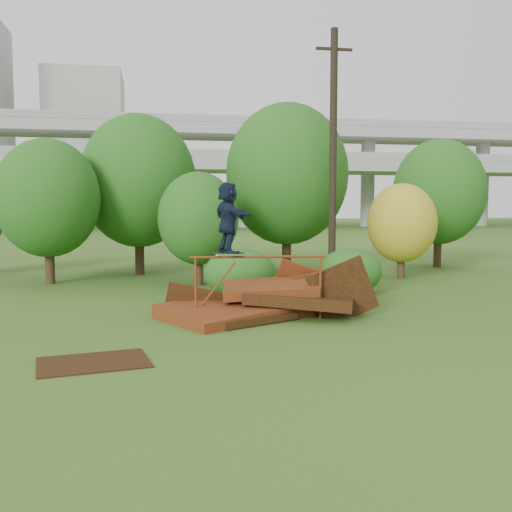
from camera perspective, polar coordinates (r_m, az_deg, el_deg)
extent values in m
plane|color=#2D5116|center=(13.33, 4.95, -7.55)|extent=(240.00, 240.00, 0.00)
cube|color=#4F230E|center=(15.09, -1.42, -5.36)|extent=(4.69, 4.08, 0.67)
cube|color=black|center=(15.06, 4.42, -4.47)|extent=(3.20, 2.63, 0.54)
cube|color=#4F230E|center=(15.34, 1.42, -3.23)|extent=(2.72, 2.02, 0.52)
cube|color=black|center=(15.15, 8.66, -3.58)|extent=(1.99, 0.25, 1.93)
cube|color=#4F230E|center=(16.36, 4.30, -3.26)|extent=(1.84, 0.52, 1.77)
cube|color=black|center=(15.32, -6.10, -4.59)|extent=(1.68, 0.35, 1.09)
cube|color=black|center=(13.99, 0.55, -6.44)|extent=(2.04, 1.15, 0.18)
cube|color=#4F230E|center=(16.12, 5.95, -1.96)|extent=(1.45, 0.56, 0.36)
cylinder|color=brown|center=(14.44, -6.05, -3.33)|extent=(0.06, 0.06, 1.61)
cylinder|color=brown|center=(14.78, 6.45, -3.15)|extent=(0.06, 0.06, 1.61)
cylinder|color=brown|center=(14.43, 0.27, -0.09)|extent=(3.49, 0.33, 0.06)
cube|color=black|center=(14.36, -2.79, 0.29)|extent=(0.80, 0.27, 0.03)
cylinder|color=beige|center=(14.27, -3.91, 0.09)|extent=(0.06, 0.03, 0.06)
cylinder|color=beige|center=(14.44, -3.93, 0.14)|extent=(0.06, 0.03, 0.06)
cylinder|color=beige|center=(14.30, -1.64, 0.11)|extent=(0.06, 0.03, 0.06)
cylinder|color=beige|center=(14.47, -1.69, 0.16)|extent=(0.06, 0.03, 0.06)
imported|color=#141B35|center=(14.32, -2.81, 3.88)|extent=(1.02, 1.73, 1.77)
cube|color=black|center=(11.12, -15.96, -10.20)|extent=(2.21, 1.76, 0.03)
cylinder|color=black|center=(22.67, -19.93, -0.40)|extent=(0.35, 0.35, 1.76)
ellipsoid|color=#165015|center=(22.59, -20.11, 5.46)|extent=(3.83, 3.83, 4.40)
cylinder|color=black|center=(24.65, -11.57, 0.65)|extent=(0.38, 0.38, 2.14)
ellipsoid|color=#165015|center=(24.61, -11.69, 7.37)|extent=(4.85, 4.85, 5.57)
cylinder|color=black|center=(20.99, -5.74, -1.09)|extent=(0.32, 0.32, 1.35)
ellipsoid|color=#165015|center=(20.88, -5.78, 3.77)|extent=(2.95, 2.95, 3.39)
cylinder|color=black|center=(24.64, 3.07, 0.92)|extent=(0.40, 0.40, 2.29)
ellipsoid|color=#165015|center=(24.62, 3.11, 8.16)|extent=(5.24, 5.24, 6.03)
cylinder|color=black|center=(23.71, 14.30, -0.73)|extent=(0.30, 0.30, 1.19)
ellipsoid|color=#A58C19|center=(23.61, 14.38, 3.22)|extent=(2.76, 2.76, 3.18)
cylinder|color=black|center=(28.42, 17.70, 0.89)|extent=(0.37, 0.37, 1.96)
ellipsoid|color=#165015|center=(28.36, 17.84, 6.13)|extent=(4.31, 4.31, 4.95)
ellipsoid|color=#165015|center=(17.98, -1.59, -1.72)|extent=(2.29, 2.11, 1.59)
ellipsoid|color=#165015|center=(18.96, 9.35, -1.56)|extent=(2.12, 1.95, 1.50)
cylinder|color=black|center=(22.16, 7.70, 9.78)|extent=(0.28, 0.28, 9.52)
cube|color=black|center=(22.85, 7.83, 19.82)|extent=(1.40, 0.10, 0.10)
cube|color=gray|center=(72.82, -7.52, 8.96)|extent=(160.00, 9.00, 1.40)
cube|color=gray|center=(79.28, -7.77, 12.26)|extent=(160.00, 9.00, 1.40)
cylinder|color=gray|center=(74.03, -21.61, 5.49)|extent=(2.20, 2.20, 8.00)
cylinder|color=gray|center=(72.65, -7.49, 5.81)|extent=(2.20, 2.20, 8.00)
cylinder|color=gray|center=(75.66, 6.33, 5.79)|extent=(2.20, 2.20, 8.00)
cube|color=#9E9E99|center=(115.79, -16.60, 10.28)|extent=(14.00, 14.00, 28.00)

